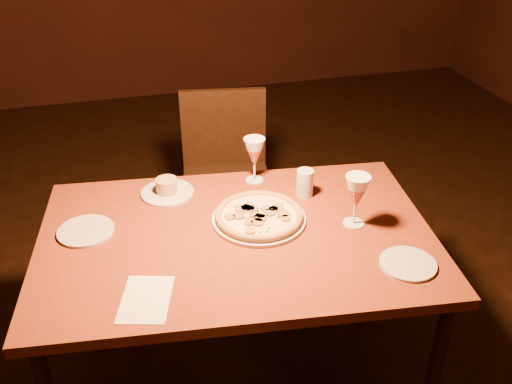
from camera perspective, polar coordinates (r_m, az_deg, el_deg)
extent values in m
cube|color=maroon|center=(2.05, -1.95, -4.69)|extent=(1.50, 1.06, 0.04)
cylinder|color=black|center=(2.63, -16.95, -7.35)|extent=(0.05, 0.05, 0.71)
cylinder|color=black|center=(2.18, 17.33, -17.13)|extent=(0.05, 0.05, 0.71)
cylinder|color=black|center=(2.71, 10.87, -5.11)|extent=(0.05, 0.05, 0.71)
cube|color=black|center=(2.89, -2.93, 0.68)|extent=(0.50, 0.50, 0.04)
cube|color=black|center=(2.97, -3.27, 6.46)|extent=(0.43, 0.10, 0.41)
cylinder|color=black|center=(2.88, -6.11, -5.45)|extent=(0.04, 0.04, 0.45)
cylinder|color=black|center=(3.17, -6.17, -1.66)|extent=(0.04, 0.04, 0.45)
cylinder|color=black|center=(2.89, 0.90, -5.07)|extent=(0.04, 0.04, 0.45)
cylinder|color=black|center=(3.18, 0.17, -1.33)|extent=(0.04, 0.04, 0.45)
cylinder|color=silver|center=(2.11, 0.30, -2.72)|extent=(0.35, 0.35, 0.01)
cylinder|color=#FFE0AF|center=(2.10, 0.30, -2.43)|extent=(0.32, 0.32, 0.01)
torus|color=tan|center=(2.10, 0.30, -2.29)|extent=(0.33, 0.33, 0.03)
cylinder|color=silver|center=(2.30, -8.85, -0.07)|extent=(0.21, 0.21, 0.01)
cylinder|color=tan|center=(2.28, -8.92, 0.65)|extent=(0.09, 0.09, 0.06)
cylinder|color=silver|center=(2.24, 4.91, 0.90)|extent=(0.07, 0.07, 0.11)
cylinder|color=silver|center=(2.14, -16.66, -3.76)|extent=(0.20, 0.20, 0.01)
cylinder|color=silver|center=(1.96, 14.96, -6.95)|extent=(0.19, 0.19, 0.01)
cube|color=white|center=(1.80, -10.95, -10.47)|extent=(0.20, 0.25, 0.00)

